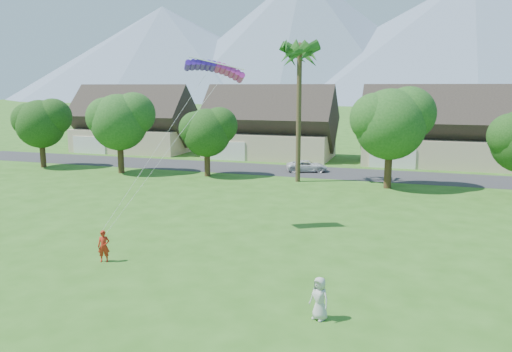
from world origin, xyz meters
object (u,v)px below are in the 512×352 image
at_px(kite_flyer, 104,246).
at_px(watcher, 319,298).
at_px(parked_car, 307,166).
at_px(parafoil_kite, 215,67).

bearing_deg(kite_flyer, watcher, -36.44).
distance_m(parked_car, parafoil_kite, 23.69).
bearing_deg(parked_car, parafoil_kite, 159.50).
xyz_separation_m(watcher, parked_car, (-7.47, 32.05, -0.25)).
relative_size(kite_flyer, parked_car, 0.38).
bearing_deg(watcher, kite_flyer, -168.10).
bearing_deg(watcher, parked_car, 129.08).
distance_m(kite_flyer, parked_car, 29.47).
relative_size(parked_car, parafoil_kite, 1.13).
bearing_deg(watcher, parafoil_kite, 155.13).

